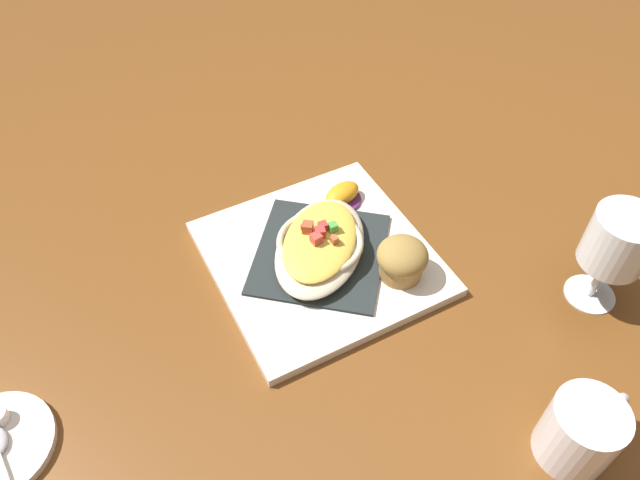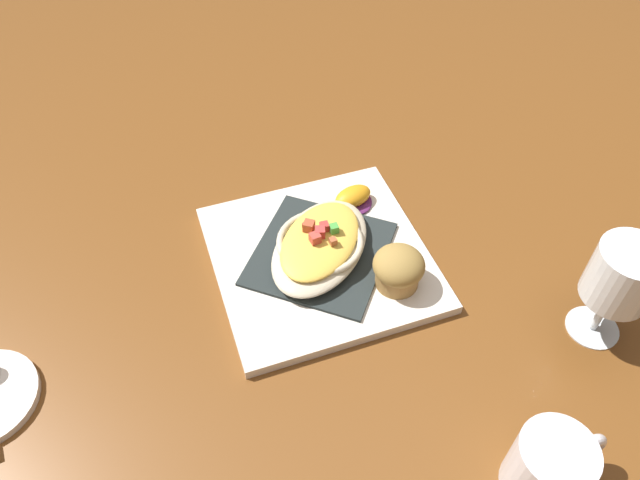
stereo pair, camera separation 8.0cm
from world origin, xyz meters
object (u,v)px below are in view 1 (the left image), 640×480
square_plate (320,258)px  stemmed_glass (617,245)px  gratin_dish (320,244)px  muffin (402,259)px  coffee_mug (580,433)px  orange_garnish (343,195)px

square_plate → stemmed_glass: size_ratio=1.96×
square_plate → gratin_dish: gratin_dish is taller
square_plate → stemmed_glass: (-0.28, 0.24, 0.09)m
gratin_dish → muffin: bearing=131.3°
square_plate → gratin_dish: bearing=-84.6°
square_plate → stemmed_glass: stemmed_glass is taller
square_plate → coffee_mug: coffee_mug is taller
gratin_dish → muffin: 0.11m
muffin → gratin_dish: bearing=-48.7°
coffee_mug → stemmed_glass: 0.24m
gratin_dish → stemmed_glass: bearing=139.2°
orange_garnish → stemmed_glass: stemmed_glass is taller
orange_garnish → square_plate: bearing=40.5°
gratin_dish → muffin: size_ratio=3.16×
square_plate → muffin: muffin is taller
stemmed_glass → orange_garnish: bearing=-58.5°
gratin_dish → square_plate: bearing=95.4°
gratin_dish → stemmed_glass: size_ratio=1.46×
orange_garnish → muffin: bearing=85.8°
square_plate → stemmed_glass: bearing=139.3°
square_plate → gratin_dish: (0.00, -0.00, 0.03)m
square_plate → coffee_mug: 0.38m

